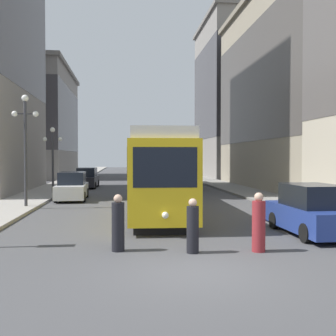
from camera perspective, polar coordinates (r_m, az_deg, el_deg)
name	(u,v)px	position (r m, az deg, el deg)	size (l,w,h in m)	color
ground_plane	(192,272)	(10.18, 3.45, -14.40)	(200.00, 200.00, 0.00)	#424244
sidewalk_left	(73,179)	(50.11, -13.23, -1.59)	(2.94, 120.00, 0.15)	gray
sidewalk_right	(200,179)	(50.61, 4.61, -1.52)	(2.94, 120.00, 0.15)	gray
streetcar	(156,171)	(20.58, -1.68, -0.38)	(3.05, 13.75, 3.89)	black
transit_bus	(175,166)	(38.06, 1.06, 0.29)	(2.61, 11.11, 3.45)	black
parked_car_left_near	(87,178)	(37.50, -11.36, -1.45)	(1.98, 4.97, 1.82)	black
parked_car_left_mid	(72,187)	(27.06, -13.38, -2.62)	(1.99, 4.78, 1.82)	black
parked_car_right_far	(311,211)	(15.47, 19.58, -5.79)	(1.95, 4.31, 1.82)	black
pedestrian_crossing_near	(193,228)	(11.89, 3.51, -8.40)	(0.36, 0.36, 1.60)	black
pedestrian_crossing_far	(118,225)	(12.18, -7.07, -7.95)	(0.38, 0.38, 1.69)	black
pedestrian_on_sidewalk	(259,224)	(12.32, 12.68, -7.74)	(0.39, 0.39, 1.75)	maroon
lamp_post_left_near	(25,134)	(23.07, -19.50, 4.57)	(1.41, 0.36, 5.99)	#333338
lamp_post_left_far	(53,149)	(31.16, -15.97, 2.57)	(1.41, 0.36, 4.84)	#333338
building_left_corner	(19,122)	(59.78, -20.27, 6.17)	(14.25, 20.53, 15.00)	gray
building_right_corner	(306,90)	(38.53, 18.96, 10.43)	(10.97, 21.70, 17.13)	gray
building_right_midblock	(260,98)	(58.48, 12.92, 9.63)	(16.50, 15.65, 21.47)	gray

